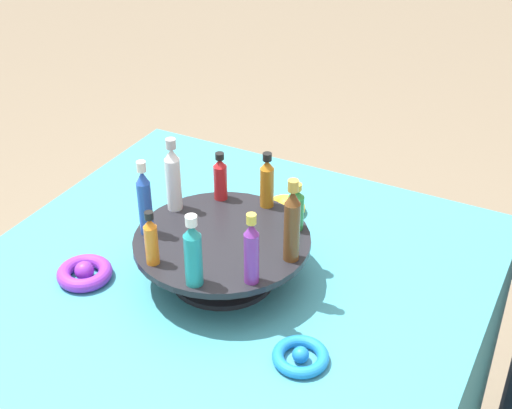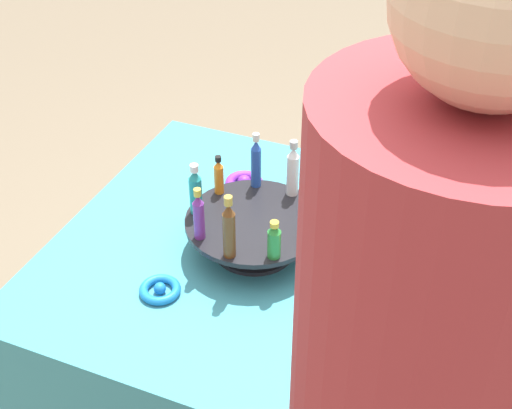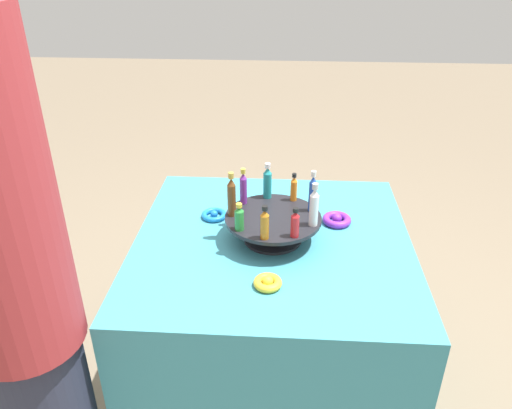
# 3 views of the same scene
# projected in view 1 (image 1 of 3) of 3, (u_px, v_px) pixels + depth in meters

# --- Properties ---
(display_stand) EXTENTS (0.32, 0.32, 0.09)m
(display_stand) POSITION_uv_depth(u_px,v_px,m) (222.00, 252.00, 1.27)
(display_stand) COLOR black
(display_stand) RESTS_ON party_table
(bottle_green) EXTENTS (0.03, 0.03, 0.09)m
(bottle_green) POSITION_uv_depth(u_px,v_px,m) (296.00, 208.00, 1.26)
(bottle_green) COLOR #288438
(bottle_green) RESTS_ON display_stand
(bottle_amber) EXTENTS (0.03, 0.03, 0.11)m
(bottle_amber) POSITION_uv_depth(u_px,v_px,m) (267.00, 182.00, 1.32)
(bottle_amber) COLOR #AD6B19
(bottle_amber) RESTS_ON display_stand
(bottle_red) EXTENTS (0.03, 0.03, 0.10)m
(bottle_red) POSITION_uv_depth(u_px,v_px,m) (220.00, 178.00, 1.35)
(bottle_red) COLOR #B21E23
(bottle_red) RESTS_ON display_stand
(bottle_clear) EXTENTS (0.03, 0.03, 0.14)m
(bottle_clear) POSITION_uv_depth(u_px,v_px,m) (173.00, 177.00, 1.30)
(bottle_clear) COLOR silver
(bottle_clear) RESTS_ON display_stand
(bottle_blue) EXTENTS (0.02, 0.02, 0.14)m
(bottle_blue) POSITION_uv_depth(u_px,v_px,m) (145.00, 201.00, 1.24)
(bottle_blue) COLOR #234CAD
(bottle_blue) RESTS_ON display_stand
(bottle_orange) EXTENTS (0.02, 0.02, 0.10)m
(bottle_orange) POSITION_uv_depth(u_px,v_px,m) (151.00, 240.00, 1.17)
(bottle_orange) COLOR orange
(bottle_orange) RESTS_ON display_stand
(bottle_teal) EXTENTS (0.03, 0.03, 0.13)m
(bottle_teal) POSITION_uv_depth(u_px,v_px,m) (193.00, 253.00, 1.12)
(bottle_teal) COLOR teal
(bottle_teal) RESTS_ON display_stand
(bottle_purple) EXTENTS (0.02, 0.02, 0.13)m
(bottle_purple) POSITION_uv_depth(u_px,v_px,m) (251.00, 251.00, 1.12)
(bottle_purple) COLOR #702D93
(bottle_purple) RESTS_ON display_stand
(bottle_brown) EXTENTS (0.03, 0.03, 0.15)m
(bottle_brown) POSITION_uv_depth(u_px,v_px,m) (292.00, 223.00, 1.17)
(bottle_brown) COLOR brown
(bottle_brown) RESTS_ON display_stand
(ribbon_bow_blue) EXTENTS (0.09, 0.09, 0.03)m
(ribbon_bow_blue) POSITION_uv_depth(u_px,v_px,m) (300.00, 356.00, 1.12)
(ribbon_bow_blue) COLOR blue
(ribbon_bow_blue) RESTS_ON party_table
(ribbon_bow_gold) EXTENTS (0.08, 0.08, 0.03)m
(ribbon_bow_gold) POSITION_uv_depth(u_px,v_px,m) (285.00, 207.00, 1.48)
(ribbon_bow_gold) COLOR gold
(ribbon_bow_gold) RESTS_ON party_table
(ribbon_bow_purple) EXTENTS (0.10, 0.10, 0.04)m
(ribbon_bow_purple) POSITION_uv_depth(u_px,v_px,m) (85.00, 273.00, 1.29)
(ribbon_bow_purple) COLOR purple
(ribbon_bow_purple) RESTS_ON party_table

